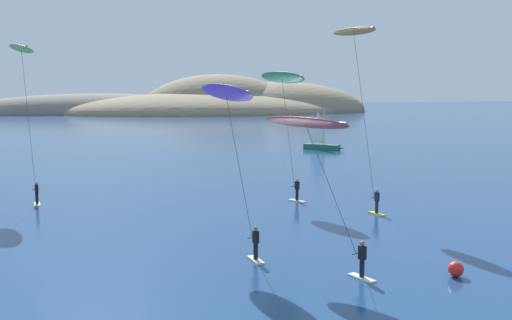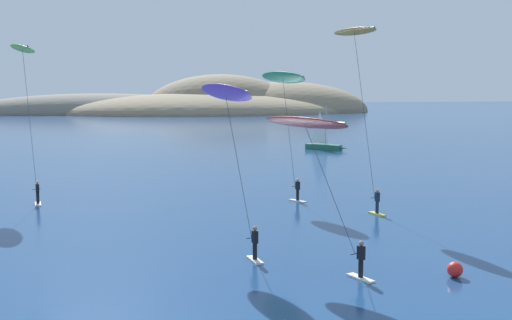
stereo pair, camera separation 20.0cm
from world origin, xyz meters
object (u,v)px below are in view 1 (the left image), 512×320
object	(u,v)px
kitesurfer_lime	(22,59)
kitesurfer_orange	(356,46)
kitesurfer_purple	(228,103)
marker_buoy	(456,269)
kitesurfer_red	(310,132)
sailboat_near	(324,145)
kitesurfer_green	(283,85)

from	to	relation	value
kitesurfer_lime	kitesurfer_orange	world-z (taller)	kitesurfer_orange
kitesurfer_purple	marker_buoy	xyz separation A→B (m)	(9.16, -7.11, -7.22)
kitesurfer_lime	kitesurfer_red	distance (m)	27.55
kitesurfer_lime	kitesurfer_orange	xyz separation A→B (m)	(23.17, -8.45, 0.67)
kitesurfer_lime	sailboat_near	bearing A→B (deg)	42.86
kitesurfer_lime	kitesurfer_red	bearing A→B (deg)	-53.39
kitesurfer_lime	kitesurfer_green	world-z (taller)	kitesurfer_lime
sailboat_near	kitesurfer_green	distance (m)	37.88
kitesurfer_red	kitesurfer_orange	bearing A→B (deg)	62.64
kitesurfer_lime	kitesurfer_purple	distance (m)	22.53
kitesurfer_orange	marker_buoy	bearing A→B (deg)	-93.83
marker_buoy	kitesurfer_lime	bearing A→B (deg)	130.99
kitesurfer_orange	kitesurfer_green	size ratio (longest dim) A/B	1.30
kitesurfer_purple	kitesurfer_red	bearing A→B (deg)	-46.98
sailboat_near	kitesurfer_green	xyz separation A→B (m)	(-13.62, -34.47, 7.83)
kitesurfer_red	kitesurfer_purple	distance (m)	5.09
sailboat_near	marker_buoy	world-z (taller)	sailboat_near
sailboat_near	kitesurfer_green	size ratio (longest dim) A/B	0.60
kitesurfer_red	kitesurfer_green	distance (m)	18.11
kitesurfer_green	kitesurfer_orange	bearing A→B (deg)	-46.81
kitesurfer_purple	marker_buoy	size ratio (longest dim) A/B	12.33
kitesurfer_purple	marker_buoy	bearing A→B (deg)	-37.79
sailboat_near	kitesurfer_red	bearing A→B (deg)	-107.52
kitesurfer_green	marker_buoy	xyz separation A→B (m)	(2.94, -21.26, -8.12)
kitesurfer_green	kitesurfer_purple	bearing A→B (deg)	-113.72
kitesurfer_red	marker_buoy	world-z (taller)	kitesurfer_red
kitesurfer_green	marker_buoy	size ratio (longest dim) A/B	13.67
kitesurfer_orange	sailboat_near	bearing A→B (deg)	76.18
kitesurfer_red	kitesurfer_lime	bearing A→B (deg)	126.61
marker_buoy	kitesurfer_purple	bearing A→B (deg)	142.21
kitesurfer_green	marker_buoy	bearing A→B (deg)	-82.12
sailboat_near	kitesurfer_red	distance (m)	55.05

